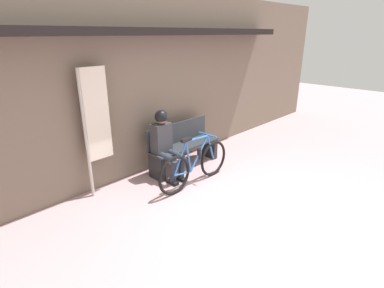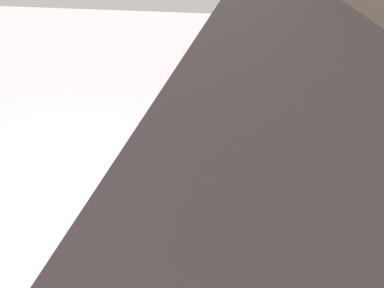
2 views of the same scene
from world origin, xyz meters
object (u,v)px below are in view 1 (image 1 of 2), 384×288
object	(u,v)px
park_bench_near	(183,147)
banner_pole	(94,121)
bicycle	(195,165)
person_seated	(165,140)

from	to	relation	value
park_bench_near	banner_pole	bearing A→B (deg)	171.96
bicycle	person_seated	world-z (taller)	person_seated
park_bench_near	banner_pole	xyz separation A→B (m)	(-1.66, 0.23, 0.81)
bicycle	park_bench_near	bearing A→B (deg)	60.84
bicycle	banner_pole	size ratio (longest dim) A/B	0.80
park_bench_near	banner_pole	world-z (taller)	banner_pole
park_bench_near	person_seated	xyz separation A→B (m)	(-0.55, -0.11, 0.31)
park_bench_near	bicycle	distance (m)	0.77
park_bench_near	person_seated	bearing A→B (deg)	-169.10
banner_pole	park_bench_near	bearing A→B (deg)	-8.04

